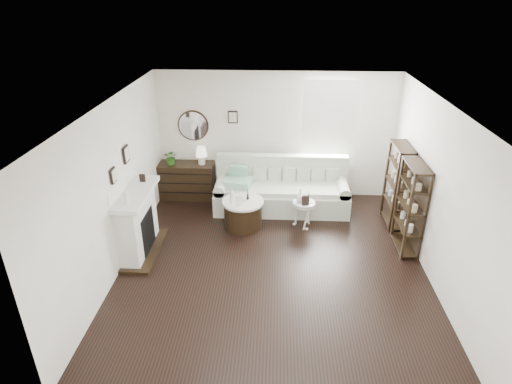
# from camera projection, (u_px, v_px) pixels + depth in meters

# --- Properties ---
(room) EXTENTS (5.50, 5.50, 5.50)m
(room) POSITION_uv_depth(u_px,v_px,m) (311.00, 126.00, 8.87)
(room) COLOR black
(room) RESTS_ON ground
(fireplace) EXTENTS (0.50, 1.40, 1.84)m
(fireplace) POSITION_uv_depth(u_px,v_px,m) (138.00, 224.00, 7.32)
(fireplace) COLOR white
(fireplace) RESTS_ON ground
(shelf_unit_far) EXTENTS (0.30, 0.80, 1.60)m
(shelf_unit_far) POSITION_uv_depth(u_px,v_px,m) (397.00, 185.00, 8.11)
(shelf_unit_far) COLOR black
(shelf_unit_far) RESTS_ON ground
(shelf_unit_near) EXTENTS (0.30, 0.80, 1.60)m
(shelf_unit_near) POSITION_uv_depth(u_px,v_px,m) (410.00, 208.00, 7.30)
(shelf_unit_near) COLOR black
(shelf_unit_near) RESTS_ON ground
(sofa) EXTENTS (2.73, 0.94, 1.06)m
(sofa) POSITION_uv_depth(u_px,v_px,m) (281.00, 192.00, 8.89)
(sofa) COLOR beige
(sofa) RESTS_ON ground
(quilt) EXTENTS (0.63, 0.55, 0.14)m
(quilt) POSITION_uv_depth(u_px,v_px,m) (238.00, 182.00, 8.69)
(quilt) COLOR #27916B
(quilt) RESTS_ON sofa
(suitcase) EXTENTS (0.57, 0.33, 0.36)m
(suitcase) POSITION_uv_depth(u_px,v_px,m) (337.00, 196.00, 9.10)
(suitcase) COLOR brown
(suitcase) RESTS_ON ground
(dresser) EXTENTS (1.18, 0.50, 0.78)m
(dresser) POSITION_uv_depth(u_px,v_px,m) (187.00, 180.00, 9.31)
(dresser) COLOR black
(dresser) RESTS_ON ground
(table_lamp) EXTENTS (0.28, 0.28, 0.39)m
(table_lamp) POSITION_uv_depth(u_px,v_px,m) (201.00, 155.00, 9.04)
(table_lamp) COLOR beige
(table_lamp) RESTS_ON dresser
(potted_plant) EXTENTS (0.30, 0.26, 0.33)m
(potted_plant) POSITION_uv_depth(u_px,v_px,m) (171.00, 157.00, 9.04)
(potted_plant) COLOR #28621C
(potted_plant) RESTS_ON dresser
(drum_table) EXTENTS (0.79, 0.79, 0.55)m
(drum_table) POSITION_uv_depth(u_px,v_px,m) (243.00, 213.00, 8.20)
(drum_table) COLOR black
(drum_table) RESTS_ON ground
(pedestal_table) EXTENTS (0.43, 0.43, 0.52)m
(pedestal_table) POSITION_uv_depth(u_px,v_px,m) (304.00, 204.00, 8.11)
(pedestal_table) COLOR white
(pedestal_table) RESTS_ON ground
(eiffel_drum) EXTENTS (0.15, 0.15, 0.21)m
(eiffel_drum) POSITION_uv_depth(u_px,v_px,m) (248.00, 195.00, 8.08)
(eiffel_drum) COLOR black
(eiffel_drum) RESTS_ON drum_table
(bottle_drum) EXTENTS (0.07, 0.07, 0.29)m
(bottle_drum) POSITION_uv_depth(u_px,v_px,m) (232.00, 196.00, 7.95)
(bottle_drum) COLOR silver
(bottle_drum) RESTS_ON drum_table
(card_frame_drum) EXTENTS (0.16, 0.10, 0.19)m
(card_frame_drum) POSITION_uv_depth(u_px,v_px,m) (239.00, 201.00, 7.87)
(card_frame_drum) COLOR silver
(card_frame_drum) RESTS_ON drum_table
(eiffel_ped) EXTENTS (0.14, 0.14, 0.20)m
(eiffel_ped) POSITION_uv_depth(u_px,v_px,m) (309.00, 197.00, 8.07)
(eiffel_ped) COLOR black
(eiffel_ped) RESTS_ON pedestal_table
(flask_ped) EXTENTS (0.15, 0.15, 0.28)m
(flask_ped) POSITION_uv_depth(u_px,v_px,m) (300.00, 195.00, 8.05)
(flask_ped) COLOR silver
(flask_ped) RESTS_ON pedestal_table
(card_frame_ped) EXTENTS (0.14, 0.07, 0.18)m
(card_frame_ped) POSITION_uv_depth(u_px,v_px,m) (305.00, 201.00, 7.95)
(card_frame_ped) COLOR black
(card_frame_ped) RESTS_ON pedestal_table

